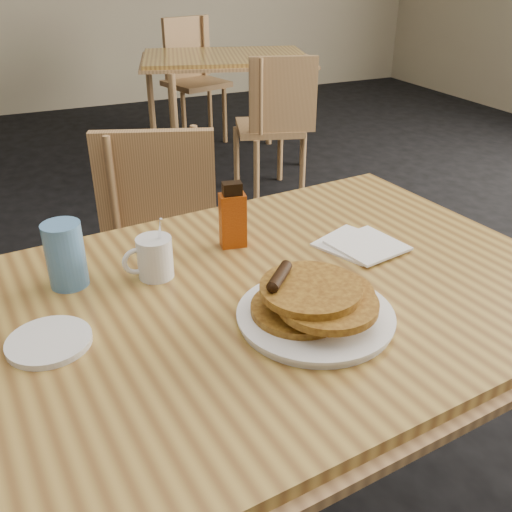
{
  "coord_description": "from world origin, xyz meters",
  "views": [
    {
      "loc": [
        -0.45,
        -0.86,
        1.37
      ],
      "look_at": [
        -0.05,
        0.03,
        0.84
      ],
      "focal_mm": 40.0,
      "sensor_mm": 36.0,
      "label": 1
    }
  ],
  "objects_px": {
    "neighbor_table": "(226,62)",
    "main_table": "(260,308)",
    "coffee_mug": "(154,257)",
    "chair_neighbor_far": "(192,68)",
    "chair_main_far": "(168,243)",
    "pancake_plate": "(315,307)",
    "syrup_bottle": "(233,217)",
    "blue_tumbler": "(65,255)",
    "chair_neighbor_near": "(276,115)"
  },
  "relations": [
    {
      "from": "neighbor_table",
      "to": "pancake_plate",
      "type": "distance_m",
      "value": 3.13
    },
    {
      "from": "pancake_plate",
      "to": "syrup_bottle",
      "type": "height_order",
      "value": "syrup_bottle"
    },
    {
      "from": "neighbor_table",
      "to": "coffee_mug",
      "type": "bearing_deg",
      "value": -114.5
    },
    {
      "from": "syrup_bottle",
      "to": "blue_tumbler",
      "type": "distance_m",
      "value": 0.38
    },
    {
      "from": "chair_neighbor_far",
      "to": "coffee_mug",
      "type": "distance_m",
      "value": 3.63
    },
    {
      "from": "chair_main_far",
      "to": "pancake_plate",
      "type": "distance_m",
      "value": 0.92
    },
    {
      "from": "main_table",
      "to": "chair_neighbor_far",
      "type": "height_order",
      "value": "chair_neighbor_far"
    },
    {
      "from": "pancake_plate",
      "to": "blue_tumbler",
      "type": "bearing_deg",
      "value": 140.83
    },
    {
      "from": "main_table",
      "to": "chair_neighbor_near",
      "type": "xyz_separation_m",
      "value": [
        1.07,
        2.11,
        -0.2
      ]
    },
    {
      "from": "chair_main_far",
      "to": "syrup_bottle",
      "type": "height_order",
      "value": "syrup_bottle"
    },
    {
      "from": "chair_neighbor_near",
      "to": "pancake_plate",
      "type": "relative_size",
      "value": 2.88
    },
    {
      "from": "main_table",
      "to": "chair_neighbor_near",
      "type": "bearing_deg",
      "value": 63.08
    },
    {
      "from": "neighbor_table",
      "to": "pancake_plate",
      "type": "relative_size",
      "value": 4.37
    },
    {
      "from": "chair_neighbor_far",
      "to": "coffee_mug",
      "type": "relative_size",
      "value": 6.49
    },
    {
      "from": "neighbor_table",
      "to": "chair_neighbor_far",
      "type": "distance_m",
      "value": 0.75
    },
    {
      "from": "chair_main_far",
      "to": "chair_neighbor_far",
      "type": "relative_size",
      "value": 0.95
    },
    {
      "from": "chair_main_far",
      "to": "main_table",
      "type": "bearing_deg",
      "value": -70.91
    },
    {
      "from": "main_table",
      "to": "chair_neighbor_far",
      "type": "distance_m",
      "value": 3.71
    },
    {
      "from": "main_table",
      "to": "chair_neighbor_far",
      "type": "bearing_deg",
      "value": 73.7
    },
    {
      "from": "chair_neighbor_far",
      "to": "coffee_mug",
      "type": "xyz_separation_m",
      "value": [
        -1.22,
        -3.41,
        0.25
      ]
    },
    {
      "from": "pancake_plate",
      "to": "blue_tumbler",
      "type": "xyz_separation_m",
      "value": [
        -0.4,
        0.33,
        0.04
      ]
    },
    {
      "from": "neighbor_table",
      "to": "chair_neighbor_near",
      "type": "xyz_separation_m",
      "value": [
        0.03,
        -0.72,
        -0.2
      ]
    },
    {
      "from": "chair_neighbor_far",
      "to": "pancake_plate",
      "type": "relative_size",
      "value": 3.09
    },
    {
      "from": "coffee_mug",
      "to": "blue_tumbler",
      "type": "distance_m",
      "value": 0.18
    },
    {
      "from": "chair_main_far",
      "to": "coffee_mug",
      "type": "bearing_deg",
      "value": -87.59
    },
    {
      "from": "chair_main_far",
      "to": "chair_neighbor_near",
      "type": "height_order",
      "value": "chair_main_far"
    },
    {
      "from": "chair_main_far",
      "to": "syrup_bottle",
      "type": "bearing_deg",
      "value": -67.85
    },
    {
      "from": "main_table",
      "to": "chair_neighbor_far",
      "type": "relative_size",
      "value": 1.56
    },
    {
      "from": "chair_neighbor_far",
      "to": "syrup_bottle",
      "type": "distance_m",
      "value": 3.51
    },
    {
      "from": "chair_neighbor_near",
      "to": "coffee_mug",
      "type": "distance_m",
      "value": 2.34
    },
    {
      "from": "chair_neighbor_near",
      "to": "coffee_mug",
      "type": "xyz_separation_m",
      "value": [
        -1.25,
        -1.96,
        0.29
      ]
    },
    {
      "from": "pancake_plate",
      "to": "coffee_mug",
      "type": "relative_size",
      "value": 2.1
    },
    {
      "from": "chair_main_far",
      "to": "chair_neighbor_far",
      "type": "distance_m",
      "value": 3.0
    },
    {
      "from": "neighbor_table",
      "to": "syrup_bottle",
      "type": "relative_size",
      "value": 8.22
    },
    {
      "from": "coffee_mug",
      "to": "chair_neighbor_far",
      "type": "bearing_deg",
      "value": 89.26
    },
    {
      "from": "main_table",
      "to": "neighbor_table",
      "type": "distance_m",
      "value": 3.02
    },
    {
      "from": "chair_neighbor_far",
      "to": "coffee_mug",
      "type": "height_order",
      "value": "chair_neighbor_far"
    },
    {
      "from": "chair_neighbor_near",
      "to": "blue_tumbler",
      "type": "bearing_deg",
      "value": -108.13
    },
    {
      "from": "chair_neighbor_far",
      "to": "blue_tumbler",
      "type": "xyz_separation_m",
      "value": [
        -1.39,
        -3.37,
        0.27
      ]
    },
    {
      "from": "coffee_mug",
      "to": "syrup_bottle",
      "type": "distance_m",
      "value": 0.22
    },
    {
      "from": "coffee_mug",
      "to": "neighbor_table",
      "type": "bearing_deg",
      "value": 84.42
    },
    {
      "from": "main_table",
      "to": "pancake_plate",
      "type": "height_order",
      "value": "pancake_plate"
    },
    {
      "from": "pancake_plate",
      "to": "coffee_mug",
      "type": "distance_m",
      "value": 0.37
    },
    {
      "from": "chair_neighbor_near",
      "to": "neighbor_table",
      "type": "bearing_deg",
      "value": 110.44
    },
    {
      "from": "chair_main_far",
      "to": "coffee_mug",
      "type": "xyz_separation_m",
      "value": [
        -0.18,
        -0.59,
        0.28
      ]
    },
    {
      "from": "pancake_plate",
      "to": "neighbor_table",
      "type": "bearing_deg",
      "value": 71.5
    },
    {
      "from": "blue_tumbler",
      "to": "chair_neighbor_far",
      "type": "bearing_deg",
      "value": 67.59
    },
    {
      "from": "neighbor_table",
      "to": "main_table",
      "type": "bearing_deg",
      "value": -110.26
    },
    {
      "from": "neighbor_table",
      "to": "pancake_plate",
      "type": "bearing_deg",
      "value": -108.5
    },
    {
      "from": "chair_neighbor_far",
      "to": "chair_main_far",
      "type": "bearing_deg",
      "value": -125.79
    }
  ]
}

